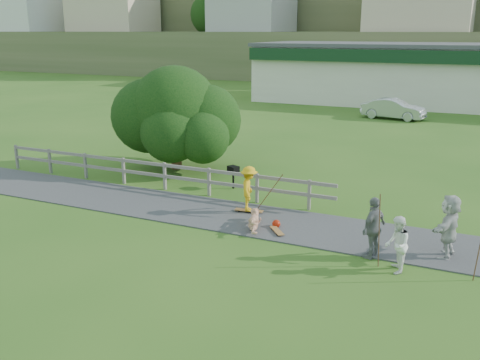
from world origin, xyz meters
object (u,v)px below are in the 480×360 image
Objects in this scene: skater_rider at (249,192)px; car_silver at (393,109)px; skater_fallen at (255,220)px; spectator_b at (374,228)px; spectator_d at (449,226)px; tree at (176,130)px; bbq at (233,177)px; spectator_a at (397,245)px.

skater_rider is 23.22m from car_silver.
skater_fallen is 0.94× the size of spectator_b.
spectator_d is at bearing -119.89° from skater_rider.
tree is 6.95× the size of bbq.
spectator_a is at bearing 67.70° from spectator_b.
spectator_a is at bearing -26.64° from spectator_d.
car_silver is at bearing 69.30° from skater_fallen.
skater_fallen is 4.60m from bbq.
tree reaches higher than spectator_a.
bbq is at bearing -139.78° from spectator_a.
car_silver is (0.21, 24.48, 0.43)m from skater_fallen.
skater_fallen is 0.26× the size of tree.
tree reaches higher than bbq.
spectator_b is at bearing -31.68° from tree.
spectator_b is at bearing -10.44° from bbq.
spectator_d reaches higher than spectator_b.
spectator_d is 13.31m from tree.
skater_rider is 0.86× the size of spectator_d.
spectator_b is 0.96× the size of spectator_d.
spectator_b is at bearing -133.48° from skater_rider.
spectator_b reaches higher than spectator_a.
bbq is (-2.59, 3.79, 0.16)m from skater_fallen.
skater_rider reaches higher than bbq.
spectator_b is 0.28× the size of tree.
bbq is (-2.80, -20.68, -0.27)m from car_silver.
spectator_d is 0.41× the size of car_silver.
spectator_a is 0.34× the size of car_silver.
spectator_d is 24.91m from car_silver.
skater_fallen is at bearing -171.94° from car_silver.
spectator_a is (5.40, -2.65, -0.03)m from skater_rider.
spectator_a is 8.87m from bbq.
skater_rider is at bearing -90.07° from spectator_d.
skater_fallen is (0.78, -1.28, -0.49)m from skater_rider.
spectator_a is at bearing -36.72° from skater_fallen.
skater_rider reaches higher than spectator_a.
spectator_a is 1.01m from spectator_b.
car_silver is at bearing 175.51° from spectator_a.
tree reaches higher than skater_rider.
spectator_a is 1.94m from spectator_d.
spectator_d is 1.98× the size of bbq.
spectator_b reaches higher than car_silver.
spectator_a reaches higher than car_silver.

